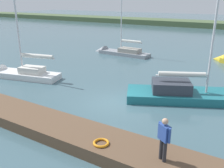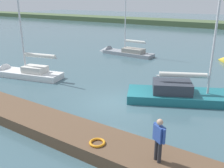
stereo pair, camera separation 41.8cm
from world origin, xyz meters
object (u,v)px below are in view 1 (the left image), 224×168
sailboat_outer_mooring (117,53)px  sailboat_mid_channel (17,74)px  life_ring_buoy (101,143)px  person_on_dock (164,137)px  sailboat_near_dock (214,97)px

sailboat_outer_mooring → sailboat_mid_channel: (2.62, 11.87, 0.08)m
sailboat_mid_channel → sailboat_outer_mooring: bearing=-115.6°
life_ring_buoy → sailboat_outer_mooring: size_ratio=0.07×
sailboat_outer_mooring → person_on_dock: (-11.71, 17.01, 1.37)m
sailboat_outer_mooring → person_on_dock: size_ratio=5.51×
sailboat_outer_mooring → life_ring_buoy: bearing=120.0°
life_ring_buoy → sailboat_near_dock: 8.94m
sailboat_outer_mooring → sailboat_near_dock: bearing=145.8°
sailboat_outer_mooring → person_on_dock: sailboat_outer_mooring is taller
person_on_dock → sailboat_near_dock: bearing=-150.9°
sailboat_mid_channel → person_on_dock: size_ratio=4.50×
life_ring_buoy → sailboat_mid_channel: bearing=-24.5°
sailboat_outer_mooring → sailboat_mid_channel: sailboat_outer_mooring is taller
person_on_dock → life_ring_buoy: bearing=-51.6°
sailboat_near_dock → sailboat_mid_channel: size_ratio=1.41×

